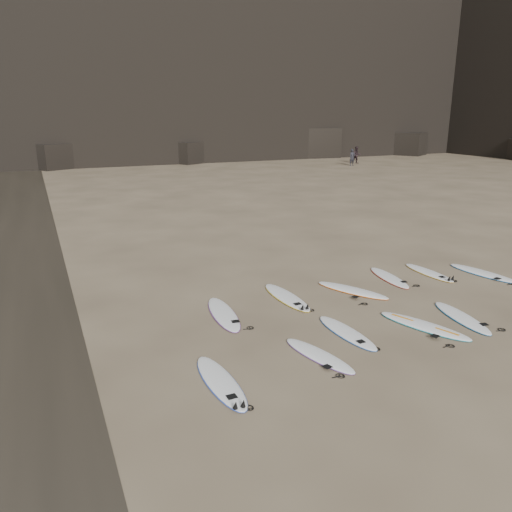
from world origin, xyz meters
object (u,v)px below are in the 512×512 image
(surfboard_5, at_px, (223,313))
(surfboard_9, at_px, (429,272))
(surfboard_7, at_px, (352,290))
(surfboard_6, at_px, (286,297))
(surfboard_8, at_px, (389,277))
(surfboard_0, at_px, (221,381))
(surfboard_10, at_px, (483,273))
(surfboard_4, at_px, (462,317))
(surfboard_1, at_px, (319,355))
(surfboard_3, at_px, (424,325))
(person_a, at_px, (352,157))
(surfboard_2, at_px, (347,332))
(person_b, at_px, (357,155))

(surfboard_5, bearing_deg, surfboard_9, 10.04)
(surfboard_7, bearing_deg, surfboard_6, 145.31)
(surfboard_7, relative_size, surfboard_8, 1.06)
(surfboard_0, distance_m, surfboard_10, 11.48)
(surfboard_0, height_order, surfboard_4, surfboard_0)
(surfboard_1, xyz_separation_m, surfboard_6, (1.06, 3.71, 0.01))
(surfboard_1, height_order, surfboard_6, surfboard_6)
(surfboard_10, bearing_deg, surfboard_5, 169.44)
(surfboard_3, relative_size, person_a, 1.48)
(surfboard_0, xyz_separation_m, surfboard_10, (11.03, 3.19, 0.00))
(surfboard_8, bearing_deg, surfboard_0, -143.31)
(surfboard_2, height_order, surfboard_4, surfboard_4)
(surfboard_3, height_order, surfboard_5, same)
(surfboard_7, bearing_deg, surfboard_0, -174.92)
(surfboard_6, distance_m, person_b, 42.82)
(surfboard_8, distance_m, person_a, 37.77)
(surfboard_1, xyz_separation_m, surfboard_7, (3.26, 3.40, 0.01))
(surfboard_9, bearing_deg, person_a, 59.69)
(surfboard_0, relative_size, surfboard_5, 0.94)
(surfboard_6, height_order, surfboard_8, surfboard_6)
(surfboard_1, bearing_deg, person_a, 41.09)
(surfboard_8, xyz_separation_m, person_a, (20.26, 31.86, 0.83))
(surfboard_2, height_order, surfboard_5, surfboard_5)
(surfboard_9, bearing_deg, surfboard_10, -26.35)
(surfboard_9, distance_m, surfboard_10, 1.90)
(person_a, bearing_deg, surfboard_0, -127.74)
(surfboard_5, bearing_deg, surfboard_2, -38.69)
(surfboard_2, xyz_separation_m, surfboard_10, (7.19, 2.20, 0.00))
(surfboard_1, relative_size, surfboard_3, 0.86)
(surfboard_2, height_order, surfboard_7, surfboard_7)
(surfboard_0, bearing_deg, surfboard_3, 3.48)
(person_b, bearing_deg, surfboard_8, -108.32)
(surfboard_1, relative_size, surfboard_2, 0.94)
(surfboard_8, xyz_separation_m, person_b, (22.06, 33.64, 0.88))
(surfboard_6, relative_size, person_b, 1.43)
(surfboard_5, relative_size, surfboard_9, 1.13)
(surfboard_9, bearing_deg, surfboard_5, -175.94)
(person_b, bearing_deg, person_a, -120.43)
(surfboard_2, relative_size, person_a, 1.35)
(surfboard_2, bearing_deg, surfboard_7, 50.74)
(surfboard_9, bearing_deg, surfboard_2, -151.17)
(surfboard_0, xyz_separation_m, surfboard_2, (3.83, 0.99, -0.00))
(surfboard_1, height_order, surfboard_2, surfboard_2)
(surfboard_7, bearing_deg, surfboard_1, -160.60)
(surfboard_0, relative_size, surfboard_8, 1.05)
(surfboard_1, relative_size, surfboard_8, 0.94)
(person_b, bearing_deg, surfboard_0, -113.27)
(surfboard_4, bearing_deg, surfboard_3, -168.83)
(surfboard_0, distance_m, surfboard_6, 5.29)
(surfboard_7, xyz_separation_m, surfboard_10, (5.24, -0.40, 0.00))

